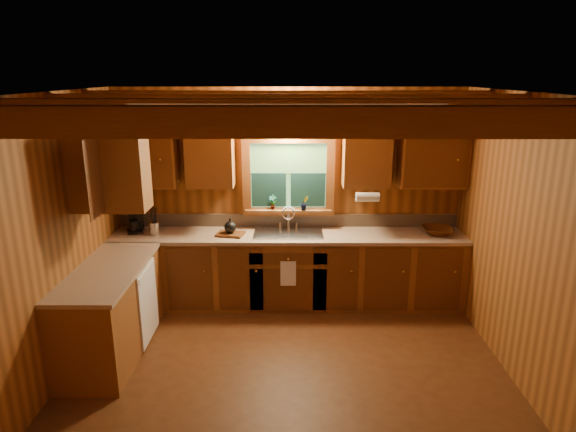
% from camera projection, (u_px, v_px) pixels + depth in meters
% --- Properties ---
extents(room, '(4.20, 4.20, 4.20)m').
position_uv_depth(room, '(288.00, 247.00, 4.32)').
color(room, '#502B13').
rests_on(room, ground).
extents(ceiling_beams, '(4.20, 2.54, 0.18)m').
position_uv_depth(ceiling_beams, '(288.00, 107.00, 3.99)').
color(ceiling_beams, brown).
rests_on(ceiling_beams, room).
extents(base_cabinets, '(4.20, 2.22, 0.86)m').
position_uv_depth(base_cabinets, '(246.00, 280.00, 5.80)').
color(base_cabinets, brown).
rests_on(base_cabinets, ground).
extents(countertop, '(4.20, 2.24, 0.04)m').
position_uv_depth(countertop, '(246.00, 243.00, 5.68)').
color(countertop, tan).
rests_on(countertop, base_cabinets).
extents(backsplash, '(4.20, 0.02, 0.16)m').
position_uv_depth(backsplash, '(288.00, 220.00, 6.22)').
color(backsplash, '#9C8168').
rests_on(backsplash, room).
extents(dishwasher_panel, '(0.02, 0.60, 0.80)m').
position_uv_depth(dishwasher_panel, '(148.00, 303.00, 5.22)').
color(dishwasher_panel, white).
rests_on(dishwasher_panel, base_cabinets).
extents(upper_cabinets, '(4.19, 1.77, 0.78)m').
position_uv_depth(upper_cabinets, '(238.00, 158.00, 5.54)').
color(upper_cabinets, brown).
rests_on(upper_cabinets, room).
extents(window, '(1.12, 0.08, 1.00)m').
position_uv_depth(window, '(288.00, 178.00, 6.05)').
color(window, brown).
rests_on(window, room).
extents(window_sill, '(1.06, 0.14, 0.04)m').
position_uv_depth(window_sill, '(288.00, 211.00, 6.12)').
color(window_sill, brown).
rests_on(window_sill, room).
extents(wall_sconce, '(0.45, 0.21, 0.17)m').
position_uv_depth(wall_sconce, '(288.00, 126.00, 5.76)').
color(wall_sconce, black).
rests_on(wall_sconce, room).
extents(paper_towel_roll, '(0.27, 0.11, 0.11)m').
position_uv_depth(paper_towel_roll, '(367.00, 197.00, 5.77)').
color(paper_towel_roll, white).
rests_on(paper_towel_roll, upper_cabinets).
extents(dish_towel, '(0.18, 0.01, 0.30)m').
position_uv_depth(dish_towel, '(288.00, 274.00, 5.75)').
color(dish_towel, white).
rests_on(dish_towel, base_cabinets).
extents(sink, '(0.82, 0.48, 0.43)m').
position_uv_depth(sink, '(288.00, 237.00, 5.98)').
color(sink, silver).
rests_on(sink, countertop).
extents(coffee_maker, '(0.17, 0.22, 0.30)m').
position_uv_depth(coffee_maker, '(135.00, 220.00, 6.00)').
color(coffee_maker, black).
rests_on(coffee_maker, countertop).
extents(utensil_crock, '(0.12, 0.12, 0.34)m').
position_uv_depth(utensil_crock, '(154.00, 227.00, 5.92)').
color(utensil_crock, silver).
rests_on(utensil_crock, countertop).
extents(cutting_board, '(0.35, 0.28, 0.03)m').
position_uv_depth(cutting_board, '(230.00, 234.00, 5.90)').
color(cutting_board, '#552C12').
rests_on(cutting_board, countertop).
extents(teakettle, '(0.14, 0.14, 0.18)m').
position_uv_depth(teakettle, '(230.00, 227.00, 5.88)').
color(teakettle, black).
rests_on(teakettle, cutting_board).
extents(wicker_basket, '(0.39, 0.39, 0.09)m').
position_uv_depth(wicker_basket, '(437.00, 231.00, 5.93)').
color(wicker_basket, '#48230C').
rests_on(wicker_basket, countertop).
extents(potted_plant_left, '(0.11, 0.08, 0.18)m').
position_uv_depth(potted_plant_left, '(272.00, 202.00, 6.08)').
color(potted_plant_left, '#552C12').
rests_on(potted_plant_left, window_sill).
extents(potted_plant_right, '(0.12, 0.11, 0.18)m').
position_uv_depth(potted_plant_right, '(304.00, 203.00, 6.05)').
color(potted_plant_right, '#552C12').
rests_on(potted_plant_right, window_sill).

